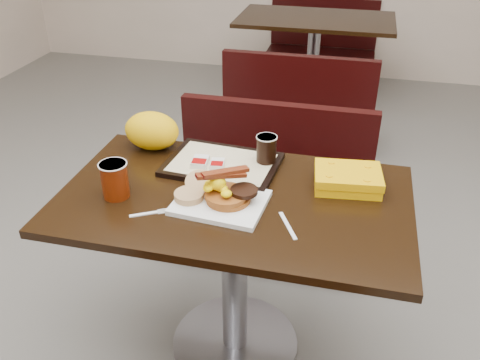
% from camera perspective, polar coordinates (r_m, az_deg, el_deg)
% --- Properties ---
extents(floor, '(6.00, 7.00, 0.01)m').
position_cam_1_polar(floor, '(2.23, -0.56, -18.19)').
color(floor, gray).
rests_on(floor, ground).
extents(table_near, '(1.20, 0.70, 0.75)m').
position_cam_1_polar(table_near, '(1.96, -0.62, -11.03)').
color(table_near, black).
rests_on(table_near, floor).
extents(bench_near_n, '(1.00, 0.46, 0.72)m').
position_cam_1_polar(bench_near_n, '(2.52, 3.26, -0.78)').
color(bench_near_n, black).
rests_on(bench_near_n, floor).
extents(table_far, '(1.20, 0.70, 0.75)m').
position_cam_1_polar(table_far, '(4.23, 8.19, 12.79)').
color(table_far, black).
rests_on(table_far, floor).
extents(bench_far_s, '(1.00, 0.46, 0.72)m').
position_cam_1_polar(bench_far_s, '(3.58, 6.89, 9.17)').
color(bench_far_s, black).
rests_on(bench_far_s, floor).
extents(bench_far_n, '(1.00, 0.46, 0.72)m').
position_cam_1_polar(bench_far_n, '(4.90, 9.13, 15.10)').
color(bench_far_n, black).
rests_on(bench_far_n, floor).
extents(platter, '(0.31, 0.25, 0.02)m').
position_cam_1_polar(platter, '(1.68, -2.23, -2.56)').
color(platter, white).
rests_on(platter, table_near).
extents(pancake_stack, '(0.16, 0.16, 0.03)m').
position_cam_1_polar(pancake_stack, '(1.67, -1.34, -1.85)').
color(pancake_stack, '#955518').
rests_on(pancake_stack, platter).
extents(sausage_patty, '(0.10, 0.10, 0.01)m').
position_cam_1_polar(sausage_patty, '(1.65, 0.47, -1.23)').
color(sausage_patty, black).
rests_on(sausage_patty, pancake_stack).
extents(scrambled_eggs, '(0.10, 0.09, 0.05)m').
position_cam_1_polar(scrambled_eggs, '(1.65, -2.54, -0.50)').
color(scrambled_eggs, '#FFEE05').
rests_on(scrambled_eggs, pancake_stack).
extents(bacon_strips, '(0.18, 0.16, 0.01)m').
position_cam_1_polar(bacon_strips, '(1.64, -2.14, 0.65)').
color(bacon_strips, '#420408').
rests_on(bacon_strips, scrambled_eggs).
extents(muffin_bottom, '(0.11, 0.11, 0.02)m').
position_cam_1_polar(muffin_bottom, '(1.69, -5.80, -1.76)').
color(muffin_bottom, tan).
rests_on(muffin_bottom, platter).
extents(muffin_top, '(0.11, 0.11, 0.06)m').
position_cam_1_polar(muffin_top, '(1.73, -4.59, -0.31)').
color(muffin_top, tan).
rests_on(muffin_top, platter).
extents(coffee_cup_near, '(0.11, 0.11, 0.13)m').
position_cam_1_polar(coffee_cup_near, '(1.75, -13.99, -0.01)').
color(coffee_cup_near, '#902405').
rests_on(coffee_cup_near, table_near).
extents(fork, '(0.12, 0.08, 0.00)m').
position_cam_1_polar(fork, '(1.66, -10.87, -3.82)').
color(fork, white).
rests_on(fork, table_near).
extents(knife, '(0.08, 0.14, 0.00)m').
position_cam_1_polar(knife, '(1.59, 5.43, -5.15)').
color(knife, white).
rests_on(knife, table_near).
extents(condiment_syrup, '(0.05, 0.05, 0.01)m').
position_cam_1_polar(condiment_syrup, '(1.71, -0.96, -1.98)').
color(condiment_syrup, '#A91907').
rests_on(condiment_syrup, table_near).
extents(condiment_ketchup, '(0.05, 0.04, 0.01)m').
position_cam_1_polar(condiment_ketchup, '(1.82, -2.54, 0.15)').
color(condiment_ketchup, '#8C0504').
rests_on(condiment_ketchup, table_near).
extents(tray, '(0.44, 0.33, 0.02)m').
position_cam_1_polar(tray, '(1.90, -2.02, 1.78)').
color(tray, black).
rests_on(tray, table_near).
extents(hashbrown_sleeve_left, '(0.06, 0.08, 0.02)m').
position_cam_1_polar(hashbrown_sleeve_left, '(1.88, -4.54, 2.10)').
color(hashbrown_sleeve_left, silver).
rests_on(hashbrown_sleeve_left, tray).
extents(hashbrown_sleeve_right, '(0.06, 0.07, 0.02)m').
position_cam_1_polar(hashbrown_sleeve_right, '(1.86, -2.57, 1.84)').
color(hashbrown_sleeve_right, silver).
rests_on(hashbrown_sleeve_right, tray).
extents(coffee_cup_far, '(0.10, 0.10, 0.10)m').
position_cam_1_polar(coffee_cup_far, '(1.88, 3.01, 3.53)').
color(coffee_cup_far, black).
rests_on(coffee_cup_far, tray).
extents(clamshell, '(0.25, 0.20, 0.06)m').
position_cam_1_polar(clamshell, '(1.80, 12.09, 0.12)').
color(clamshell, '#ECA903').
rests_on(clamshell, table_near).
extents(paper_bag, '(0.23, 0.18, 0.15)m').
position_cam_1_polar(paper_bag, '(2.03, -9.94, 5.52)').
color(paper_bag, '#F3B408').
rests_on(paper_bag, table_near).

